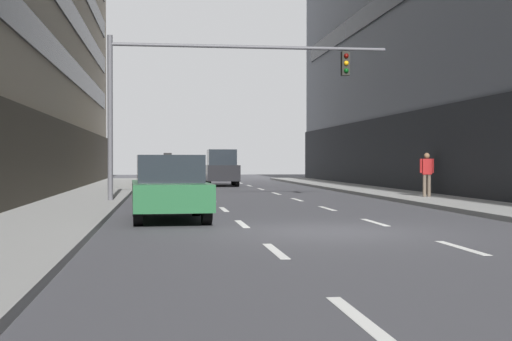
{
  "coord_description": "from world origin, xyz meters",
  "views": [
    {
      "loc": [
        -3.43,
        -14.54,
        1.49
      ],
      "look_at": [
        0.81,
        17.91,
        1.02
      ],
      "focal_mm": 49.98,
      "sensor_mm": 36.0,
      "label": 1
    }
  ],
  "objects_px": {
    "car_driving_4": "(169,188)",
    "pedestrian_0": "(427,171)",
    "car_driving_1": "(171,182)",
    "car_driving_2": "(168,176)",
    "car_driving_3": "(221,168)",
    "pedestrian_1": "(427,170)",
    "taxi_driving_0": "(168,172)",
    "traffic_signal_0": "(204,82)"
  },
  "relations": [
    {
      "from": "pedestrian_0",
      "to": "pedestrian_1",
      "type": "bearing_deg",
      "value": 69.19
    },
    {
      "from": "car_driving_2",
      "to": "car_driving_4",
      "type": "bearing_deg",
      "value": -90.2
    },
    {
      "from": "car_driving_1",
      "to": "car_driving_4",
      "type": "bearing_deg",
      "value": -91.03
    },
    {
      "from": "car_driving_1",
      "to": "car_driving_4",
      "type": "xyz_separation_m",
      "value": [
        -0.11,
        -6.05,
        0.02
      ]
    },
    {
      "from": "car_driving_1",
      "to": "traffic_signal_0",
      "type": "bearing_deg",
      "value": 34.93
    },
    {
      "from": "car_driving_3",
      "to": "pedestrian_0",
      "type": "height_order",
      "value": "car_driving_3"
    },
    {
      "from": "car_driving_4",
      "to": "pedestrian_0",
      "type": "bearing_deg",
      "value": 38.58
    },
    {
      "from": "car_driving_3",
      "to": "car_driving_4",
      "type": "bearing_deg",
      "value": -97.77
    },
    {
      "from": "pedestrian_1",
      "to": "car_driving_3",
      "type": "bearing_deg",
      "value": 117.63
    },
    {
      "from": "taxi_driving_0",
      "to": "pedestrian_0",
      "type": "xyz_separation_m",
      "value": [
        9.46,
        -15.63,
        0.23
      ]
    },
    {
      "from": "car_driving_1",
      "to": "traffic_signal_0",
      "type": "height_order",
      "value": "traffic_signal_0"
    },
    {
      "from": "car_driving_2",
      "to": "taxi_driving_0",
      "type": "bearing_deg",
      "value": 89.67
    },
    {
      "from": "taxi_driving_0",
      "to": "traffic_signal_0",
      "type": "bearing_deg",
      "value": -85.97
    },
    {
      "from": "taxi_driving_0",
      "to": "car_driving_3",
      "type": "height_order",
      "value": "car_driving_3"
    },
    {
      "from": "car_driving_3",
      "to": "traffic_signal_0",
      "type": "relative_size",
      "value": 0.45
    },
    {
      "from": "car_driving_2",
      "to": "pedestrian_0",
      "type": "xyz_separation_m",
      "value": [
        9.51,
        -5.94,
        0.27
      ]
    },
    {
      "from": "pedestrian_0",
      "to": "car_driving_3",
      "type": "bearing_deg",
      "value": 111.64
    },
    {
      "from": "car_driving_2",
      "to": "pedestrian_0",
      "type": "relative_size",
      "value": 2.75
    },
    {
      "from": "car_driving_3",
      "to": "traffic_signal_0",
      "type": "height_order",
      "value": "traffic_signal_0"
    },
    {
      "from": "car_driving_1",
      "to": "pedestrian_1",
      "type": "xyz_separation_m",
      "value": [
        10.3,
        3.81,
        0.33
      ]
    },
    {
      "from": "traffic_signal_0",
      "to": "pedestrian_0",
      "type": "height_order",
      "value": "traffic_signal_0"
    },
    {
      "from": "car_driving_3",
      "to": "car_driving_4",
      "type": "xyz_separation_m",
      "value": [
        -3.22,
        -23.6,
        -0.25
      ]
    },
    {
      "from": "car_driving_1",
      "to": "car_driving_2",
      "type": "bearing_deg",
      "value": 90.47
    },
    {
      "from": "car_driving_2",
      "to": "car_driving_4",
      "type": "relative_size",
      "value": 1.02
    },
    {
      "from": "car_driving_3",
      "to": "car_driving_4",
      "type": "height_order",
      "value": "car_driving_3"
    },
    {
      "from": "taxi_driving_0",
      "to": "car_driving_2",
      "type": "xyz_separation_m",
      "value": [
        -0.06,
        -9.69,
        -0.04
      ]
    },
    {
      "from": "car_driving_1",
      "to": "car_driving_3",
      "type": "distance_m",
      "value": 17.83
    },
    {
      "from": "taxi_driving_0",
      "to": "car_driving_4",
      "type": "xyz_separation_m",
      "value": [
        -0.1,
        -23.25,
        -0.05
      ]
    },
    {
      "from": "taxi_driving_0",
      "to": "car_driving_3",
      "type": "bearing_deg",
      "value": 6.36
    },
    {
      "from": "traffic_signal_0",
      "to": "pedestrian_1",
      "type": "bearing_deg",
      "value": 18.21
    },
    {
      "from": "traffic_signal_0",
      "to": "car_driving_3",
      "type": "bearing_deg",
      "value": 83.32
    },
    {
      "from": "traffic_signal_0",
      "to": "car_driving_2",
      "type": "bearing_deg",
      "value": 100.25
    },
    {
      "from": "taxi_driving_0",
      "to": "car_driving_2",
      "type": "distance_m",
      "value": 9.69
    },
    {
      "from": "taxi_driving_0",
      "to": "traffic_signal_0",
      "type": "xyz_separation_m",
      "value": [
        1.16,
        -16.4,
        3.33
      ]
    },
    {
      "from": "car_driving_2",
      "to": "traffic_signal_0",
      "type": "height_order",
      "value": "traffic_signal_0"
    },
    {
      "from": "taxi_driving_0",
      "to": "car_driving_1",
      "type": "relative_size",
      "value": 1.09
    },
    {
      "from": "pedestrian_0",
      "to": "traffic_signal_0",
      "type": "bearing_deg",
      "value": -174.7
    },
    {
      "from": "car_driving_4",
      "to": "pedestrian_0",
      "type": "relative_size",
      "value": 2.71
    },
    {
      "from": "car_driving_3",
      "to": "pedestrian_1",
      "type": "distance_m",
      "value": 15.5
    },
    {
      "from": "car_driving_4",
      "to": "traffic_signal_0",
      "type": "relative_size",
      "value": 0.45
    },
    {
      "from": "car_driving_2",
      "to": "car_driving_3",
      "type": "distance_m",
      "value": 10.53
    },
    {
      "from": "car_driving_2",
      "to": "pedestrian_0",
      "type": "bearing_deg",
      "value": -31.98
    }
  ]
}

